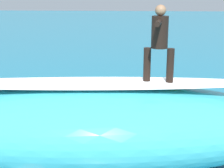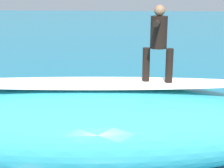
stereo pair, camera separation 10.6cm
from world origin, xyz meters
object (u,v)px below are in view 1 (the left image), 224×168
Objects in this scene: surfboard_riding at (158,83)px; surfer_paddling at (78,105)px; surfer_riding at (160,38)px; surfboard_paddling at (82,110)px.

surfer_paddling is (2.38, -3.42, -1.71)m from surfboard_riding.
surfer_riding reaches higher than surfboard_paddling.
surfer_riding is at bearing -64.23° from surfboard_riding.
surfer_paddling is at bearing 180.00° from surfboard_paddling.
surfer_riding is at bearing -48.04° from surfboard_paddling.
surfboard_paddling is (2.25, -3.40, -1.88)m from surfboard_riding.
surfboard_riding reaches higher than surfer_paddling.
surfer_riding reaches higher than surfer_paddling.
surfer_riding is 4.95m from surfer_paddling.
surfer_riding is 0.68× the size of surfboard_paddling.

